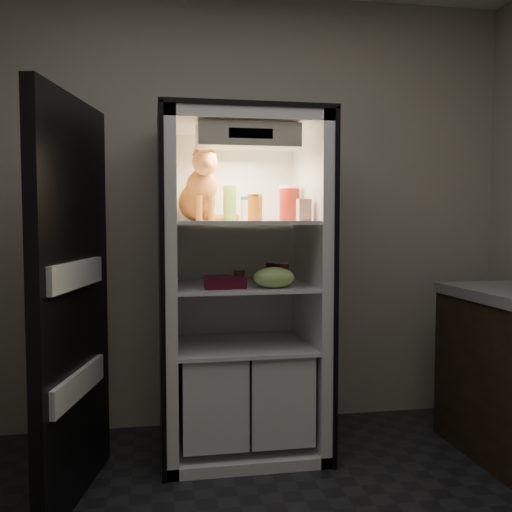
{
  "coord_description": "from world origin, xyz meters",
  "views": [
    {
      "loc": [
        -0.48,
        -1.77,
        1.29
      ],
      "look_at": [
        0.08,
        1.32,
        1.1
      ],
      "focal_mm": 40.0,
      "sensor_mm": 36.0,
      "label": 1
    }
  ],
  "objects": [
    {
      "name": "refrigerator",
      "position": [
        0.0,
        1.38,
        0.79
      ],
      "size": [
        0.9,
        0.72,
        1.88
      ],
      "color": "white",
      "rests_on": "floor"
    },
    {
      "name": "pepper_jar",
      "position": [
        0.29,
        1.4,
        1.39
      ],
      "size": [
        0.12,
        0.12,
        0.2
      ],
      "color": "#A01C15",
      "rests_on": "refrigerator"
    },
    {
      "name": "soda_can_c",
      "position": [
        0.22,
        1.26,
        1.0
      ],
      "size": [
        0.07,
        0.07,
        0.12
      ],
      "color": "black",
      "rests_on": "refrigerator"
    },
    {
      "name": "tabby_cat",
      "position": [
        -0.22,
        1.42,
        1.44
      ],
      "size": [
        0.37,
        0.4,
        0.42
      ],
      "rotation": [
        0.0,
        0.0,
        0.18
      ],
      "color": "#BA6117",
      "rests_on": "refrigerator"
    },
    {
      "name": "mayo_tub",
      "position": [
        0.06,
        1.46,
        1.36
      ],
      "size": [
        0.1,
        0.1,
        0.14
      ],
      "color": "white",
      "rests_on": "refrigerator"
    },
    {
      "name": "fridge_door",
      "position": [
        -0.85,
        0.93,
        0.91
      ],
      "size": [
        0.24,
        0.86,
        1.85
      ],
      "rotation": [
        0.0,
        0.0,
        -0.21
      ],
      "color": "black",
      "rests_on": "floor"
    },
    {
      "name": "cream_carton",
      "position": [
        0.31,
        1.16,
        1.35
      ],
      "size": [
        0.07,
        0.07,
        0.12
      ],
      "primitive_type": "cube",
      "color": "white",
      "rests_on": "refrigerator"
    },
    {
      "name": "berry_box_left",
      "position": [
        -0.15,
        1.14,
        0.97
      ],
      "size": [
        0.13,
        0.13,
        0.07
      ],
      "primitive_type": "cube",
      "color": "#510D21",
      "rests_on": "refrigerator"
    },
    {
      "name": "parmesan_shaker",
      "position": [
        -0.05,
        1.41,
        1.39
      ],
      "size": [
        0.08,
        0.08,
        0.2
      ],
      "color": "#238224",
      "rests_on": "refrigerator"
    },
    {
      "name": "room_shell",
      "position": [
        0.0,
        0.0,
        1.62
      ],
      "size": [
        3.6,
        3.6,
        3.6
      ],
      "color": "white",
      "rests_on": "floor"
    },
    {
      "name": "salsa_jar",
      "position": [
        0.07,
        1.31,
        1.36
      ],
      "size": [
        0.08,
        0.08,
        0.14
      ],
      "color": "maroon",
      "rests_on": "refrigerator"
    },
    {
      "name": "grape_bag",
      "position": [
        0.14,
        1.12,
        0.99
      ],
      "size": [
        0.22,
        0.16,
        0.11
      ],
      "primitive_type": "ellipsoid",
      "color": "#89B253",
      "rests_on": "refrigerator"
    },
    {
      "name": "berry_box_right",
      "position": [
        -0.07,
        1.15,
        0.97
      ],
      "size": [
        0.11,
        0.11,
        0.06
      ],
      "primitive_type": "cube",
      "color": "#510D21",
      "rests_on": "refrigerator"
    },
    {
      "name": "condiment_jar",
      "position": [
        -0.01,
        1.34,
        0.98
      ],
      "size": [
        0.06,
        0.06,
        0.09
      ],
      "color": "#522B17",
      "rests_on": "refrigerator"
    },
    {
      "name": "soda_can_a",
      "position": [
        0.18,
        1.39,
        1.0
      ],
      "size": [
        0.06,
        0.06,
        0.12
      ],
      "color": "black",
      "rests_on": "refrigerator"
    },
    {
      "name": "soda_can_b",
      "position": [
        0.21,
        1.33,
        1.0
      ],
      "size": [
        0.06,
        0.06,
        0.11
      ],
      "color": "black",
      "rests_on": "refrigerator"
    }
  ]
}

